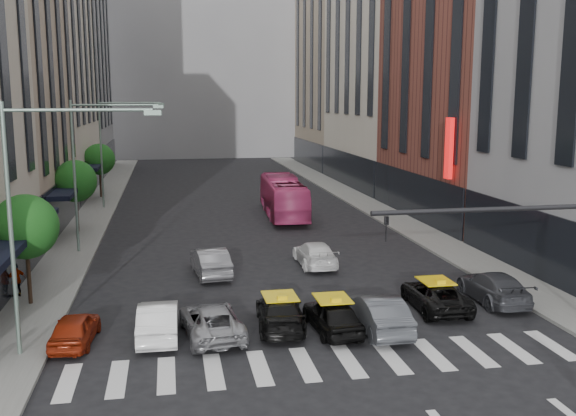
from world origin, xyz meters
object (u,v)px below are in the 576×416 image
streetlamp_mid (90,155)px  car_red (75,329)px  streetlamp_near (37,195)px  taxi_left (280,312)px  taxi_center (332,315)px  car_white_front (158,320)px  streetlamp_far (112,139)px  pedestrian_far (16,280)px  bus (283,197)px

streetlamp_mid → car_red: streetlamp_mid is taller
streetlamp_near → taxi_left: size_ratio=1.98×
car_red → taxi_center: taxi_center is taller
streetlamp_mid → car_red: 15.97m
car_white_front → streetlamp_near: bearing=16.8°
streetlamp_near → taxi_left: (8.81, 1.23, -5.24)m
streetlamp_far → pedestrian_far: size_ratio=5.66×
streetlamp_near → streetlamp_far: bearing=90.0°
streetlamp_far → car_white_front: 31.57m
car_red → taxi_center: bearing=-178.2°
car_red → car_white_front: 3.12m
car_white_front → pedestrian_far: pedestrian_far is taller
bus → car_red: bearing=66.2°
car_white_front → taxi_left: size_ratio=0.95×
streetlamp_mid → bus: size_ratio=0.80×
car_white_front → taxi_left: (4.86, 0.13, -0.05)m
taxi_center → pedestrian_far: bearing=-30.9°
streetlamp_far → taxi_left: size_ratio=1.98×
car_red → bus: bus is taller
streetlamp_near → streetlamp_mid: 16.00m
taxi_left → pedestrian_far: size_ratio=2.86×
streetlamp_mid → streetlamp_far: 16.00m
streetlamp_mid → taxi_left: 17.98m
taxi_left → taxi_center: bearing=163.0°
car_white_front → bus: size_ratio=0.39×
streetlamp_far → taxi_left: streetlamp_far is taller
streetlamp_mid → taxi_center: size_ratio=2.24×
streetlamp_far → streetlamp_mid: bearing=-90.0°
taxi_left → bus: bus is taller
streetlamp_far → car_white_front: bearing=-82.7°
taxi_center → bus: 25.46m
streetlamp_far → car_red: streetlamp_far is taller
streetlamp_near → streetlamp_mid: (0.00, 16.00, 0.00)m
streetlamp_near → pedestrian_far: 9.06m
streetlamp_far → car_white_front: (3.95, -30.89, -5.19)m
streetlamp_far → pedestrian_far: streetlamp_far is taller
streetlamp_mid → car_red: (0.84, -15.05, -5.29)m
streetlamp_far → car_red: (0.84, -31.05, -5.29)m
car_red → car_white_front: bearing=-172.2°
taxi_center → bus: bus is taller
streetlamp_far → car_red: size_ratio=2.49×
taxi_left → car_red: bearing=7.4°
streetlamp_mid → taxi_left: (8.81, -14.77, -5.24)m
bus → car_white_front: bearing=72.1°
streetlamp_far → bus: (13.34, -6.27, -4.35)m
streetlamp_mid → car_white_front: 16.26m
streetlamp_near → bus: bearing=62.6°
streetlamp_mid → taxi_center: bearing=-55.3°
taxi_center → car_red: bearing=-7.3°
car_white_front → pedestrian_far: (-6.51, 6.03, 0.23)m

